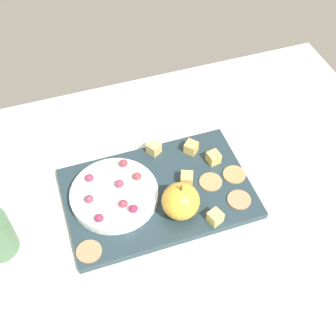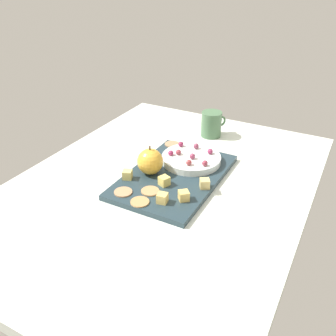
# 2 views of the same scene
# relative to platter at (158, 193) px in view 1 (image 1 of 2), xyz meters

# --- Properties ---
(table) EXTENTS (1.12, 0.82, 0.03)m
(table) POSITION_rel_platter_xyz_m (0.04, -0.02, -0.03)
(table) COLOR silver
(table) RESTS_ON ground
(platter) EXTENTS (0.40, 0.26, 0.02)m
(platter) POSITION_rel_platter_xyz_m (0.00, 0.00, 0.00)
(platter) COLOR #253841
(platter) RESTS_ON table
(serving_dish) EXTENTS (0.19, 0.19, 0.02)m
(serving_dish) POSITION_rel_platter_xyz_m (-0.09, 0.01, 0.02)
(serving_dish) COLOR white
(serving_dish) RESTS_ON platter
(apple_whole) EXTENTS (0.08, 0.08, 0.08)m
(apple_whole) POSITION_rel_platter_xyz_m (0.03, -0.07, 0.05)
(apple_whole) COLOR gold
(apple_whole) RESTS_ON platter
(apple_stem) EXTENTS (0.01, 0.01, 0.01)m
(apple_stem) POSITION_rel_platter_xyz_m (0.03, -0.07, 0.09)
(apple_stem) COLOR brown
(apple_stem) RESTS_ON apple_whole
(cheese_cube_0) EXTENTS (0.03, 0.03, 0.03)m
(cheese_cube_0) POSITION_rel_platter_xyz_m (0.09, -0.11, 0.02)
(cheese_cube_0) COLOR #E0CE71
(cheese_cube_0) RESTS_ON platter
(cheese_cube_1) EXTENTS (0.04, 0.04, 0.03)m
(cheese_cube_1) POSITION_rel_platter_xyz_m (0.03, 0.11, 0.02)
(cheese_cube_1) COLOR #E7C674
(cheese_cube_1) RESTS_ON platter
(cheese_cube_2) EXTENTS (0.03, 0.03, 0.03)m
(cheese_cube_2) POSITION_rel_platter_xyz_m (0.07, 0.00, 0.02)
(cheese_cube_2) COLOR #EAD069
(cheese_cube_2) RESTS_ON platter
(cheese_cube_3) EXTENTS (0.03, 0.03, 0.03)m
(cheese_cube_3) POSITION_rel_platter_xyz_m (0.15, 0.04, 0.02)
(cheese_cube_3) COLOR #E8C468
(cheese_cube_3) RESTS_ON platter
(cheese_cube_4) EXTENTS (0.04, 0.04, 0.03)m
(cheese_cube_4) POSITION_rel_platter_xyz_m (0.11, 0.08, 0.02)
(cheese_cube_4) COLOR #EFC766
(cheese_cube_4) RESTS_ON platter
(cracker_0) EXTENTS (0.05, 0.05, 0.00)m
(cracker_0) POSITION_rel_platter_xyz_m (0.16, -0.08, 0.01)
(cracker_0) COLOR tan
(cracker_0) RESTS_ON platter
(cracker_1) EXTENTS (0.05, 0.05, 0.00)m
(cracker_1) POSITION_rel_platter_xyz_m (-0.17, -0.10, 0.01)
(cracker_1) COLOR #A8815C
(cracker_1) RESTS_ON platter
(cracker_2) EXTENTS (0.05, 0.05, 0.00)m
(cracker_2) POSITION_rel_platter_xyz_m (0.17, -0.01, 0.01)
(cracker_2) COLOR tan
(cracker_2) RESTS_ON platter
(cracker_3) EXTENTS (0.05, 0.05, 0.00)m
(cracker_3) POSITION_rel_platter_xyz_m (0.12, -0.02, 0.01)
(cracker_3) COLOR tan
(cracker_3) RESTS_ON platter
(grape_0) EXTENTS (0.02, 0.02, 0.02)m
(grape_0) POSITION_rel_platter_xyz_m (-0.14, -0.05, 0.04)
(grape_0) COLOR #8C284C
(grape_0) RESTS_ON serving_dish
(grape_1) EXTENTS (0.02, 0.02, 0.02)m
(grape_1) POSITION_rel_platter_xyz_m (-0.08, -0.03, 0.04)
(grape_1) COLOR #963745
(grape_1) RESTS_ON serving_dish
(grape_2) EXTENTS (0.02, 0.02, 0.02)m
(grape_2) POSITION_rel_platter_xyz_m (-0.15, 0.00, 0.04)
(grape_2) COLOR #883A54
(grape_2) RESTS_ON serving_dish
(grape_3) EXTENTS (0.02, 0.02, 0.02)m
(grape_3) POSITION_rel_platter_xyz_m (-0.05, 0.07, 0.04)
(grape_3) COLOR #933546
(grape_3) RESTS_ON serving_dish
(grape_4) EXTENTS (0.02, 0.02, 0.02)m
(grape_4) POSITION_rel_platter_xyz_m (-0.04, 0.03, 0.04)
(grape_4) COLOR #973B3F
(grape_4) RESTS_ON serving_dish
(grape_5) EXTENTS (0.02, 0.02, 0.02)m
(grape_5) POSITION_rel_platter_xyz_m (-0.13, 0.06, 0.04)
(grape_5) COLOR #932F54
(grape_5) RESTS_ON serving_dish
(grape_6) EXTENTS (0.02, 0.02, 0.02)m
(grape_6) POSITION_rel_platter_xyz_m (-0.08, 0.02, 0.04)
(grape_6) COLOR #913957
(grape_6) RESTS_ON serving_dish
(grape_7) EXTENTS (0.02, 0.02, 0.02)m
(grape_7) POSITION_rel_platter_xyz_m (-0.07, -0.05, 0.04)
(grape_7) COLOR #8E264D
(grape_7) RESTS_ON serving_dish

